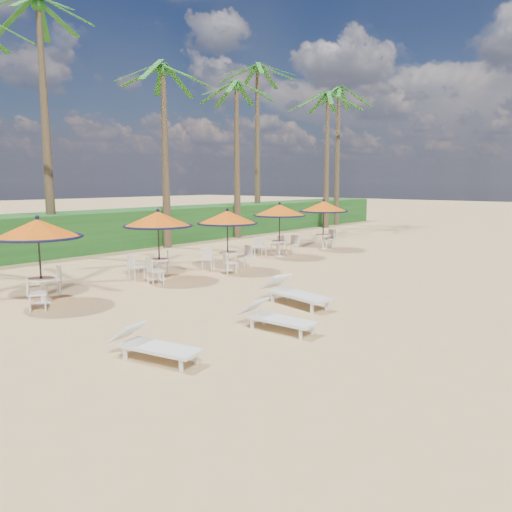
{
  "coord_description": "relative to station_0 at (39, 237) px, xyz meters",
  "views": [
    {
      "loc": [
        7.49,
        -6.45,
        3.2
      ],
      "look_at": [
        -1.11,
        3.8,
        1.2
      ],
      "focal_mm": 35.0,
      "sensor_mm": 36.0,
      "label": 1
    }
  ],
  "objects": [
    {
      "name": "scrub_hedge",
      "position": [
        -8.4,
        11.22,
        -0.89
      ],
      "size": [
        3.0,
        40.0,
        1.8
      ],
      "primitive_type": "cube",
      "color": "#194716",
      "rests_on": "ground"
    },
    {
      "name": "palm_4",
      "position": [
        -6.7,
        15.08,
        6.16
      ],
      "size": [
        5.0,
        5.0,
        8.72
      ],
      "color": "brown",
      "rests_on": "ground"
    },
    {
      "name": "station_3",
      "position": [
        -0.35,
        10.73,
        -0.07
      ],
      "size": [
        2.25,
        2.25,
        2.34
      ],
      "color": "black",
      "rests_on": "ground"
    },
    {
      "name": "lounger_far",
      "position": [
        5.13,
        4.18,
        -1.44
      ],
      "size": [
        2.16,
        1.04,
        0.74
      ],
      "rotation": [
        0.0,
        0.0,
        -0.19
      ],
      "color": "white",
      "rests_on": "ground"
    },
    {
      "name": "station_0",
      "position": [
        0.0,
        0.0,
        0.0
      ],
      "size": [
        2.25,
        2.25,
        2.34
      ],
      "color": "black",
      "rests_on": "ground"
    },
    {
      "name": "station_2",
      "position": [
        0.32,
        6.8,
        -0.13
      ],
      "size": [
        2.17,
        2.17,
        2.27
      ],
      "color": "black",
      "rests_on": "ground"
    },
    {
      "name": "palm_3",
      "position": [
        -6.4,
        9.63,
        6.09
      ],
      "size": [
        5.0,
        5.0,
        8.64
      ],
      "color": "brown",
      "rests_on": "ground"
    },
    {
      "name": "station_4",
      "position": [
        -0.18,
        14.05,
        0.03
      ],
      "size": [
        2.29,
        2.29,
        2.39
      ],
      "color": "black",
      "rests_on": "ground"
    },
    {
      "name": "palm_5",
      "position": [
        -8.4,
        18.93,
        7.87
      ],
      "size": [
        5.0,
        5.0,
        10.54
      ],
      "color": "brown",
      "rests_on": "ground"
    },
    {
      "name": "palm_6",
      "position": [
        -6.1,
        23.64,
        6.54
      ],
      "size": [
        5.0,
        5.0,
        9.12
      ],
      "color": "brown",
      "rests_on": "ground"
    },
    {
      "name": "palm_2",
      "position": [
        -8.11,
        4.61,
        7.94
      ],
      "size": [
        5.0,
        5.0,
        10.62
      ],
      "color": "brown",
      "rests_on": "ground"
    },
    {
      "name": "lounger_mid",
      "position": [
        6.14,
        2.09,
        -1.49
      ],
      "size": [
        1.81,
        0.63,
        0.64
      ],
      "rotation": [
        0.0,
        0.0,
        0.04
      ],
      "color": "white",
      "rests_on": "ground"
    },
    {
      "name": "lounger_near",
      "position": [
        5.59,
        -0.8,
        -1.49
      ],
      "size": [
        1.86,
        0.9,
        0.64
      ],
      "rotation": [
        0.0,
        0.0,
        0.2
      ],
      "color": "white",
      "rests_on": "ground"
    },
    {
      "name": "ground",
      "position": [
        5.1,
        0.22,
        -1.79
      ],
      "size": [
        160.0,
        160.0,
        0.0
      ],
      "primitive_type": "plane",
      "color": "tan",
      "rests_on": "ground"
    },
    {
      "name": "palm_7",
      "position": [
        -6.85,
        26.29,
        7.27
      ],
      "size": [
        5.0,
        5.0,
        9.9
      ],
      "color": "brown",
      "rests_on": "ground"
    },
    {
      "name": "station_1",
      "position": [
        -0.26,
        4.08,
        -0.07
      ],
      "size": [
        2.24,
        2.24,
        2.34
      ],
      "color": "black",
      "rests_on": "ground"
    }
  ]
}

